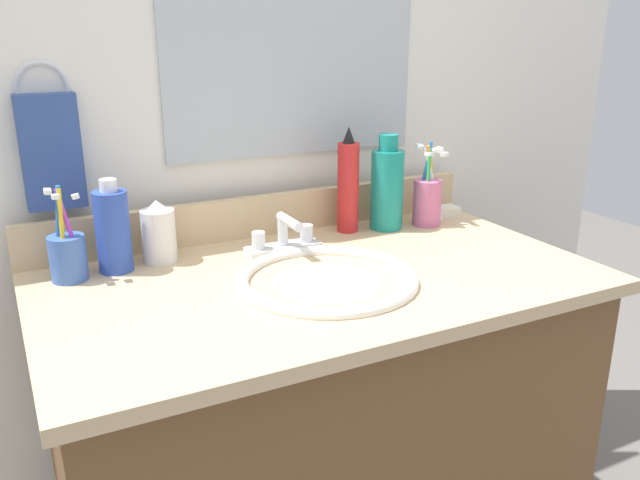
{
  "coord_description": "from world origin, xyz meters",
  "views": [
    {
      "loc": [
        -0.53,
        -1.03,
        1.2
      ],
      "look_at": [
        -0.0,
        0.0,
        0.81
      ],
      "focal_mm": 36.69,
      "sensor_mm": 36.0,
      "label": 1
    }
  ],
  "objects_px": {
    "bottle_shampoo_blue": "(113,230)",
    "soap_bar": "(445,211)",
    "faucet": "(284,238)",
    "cup_blue_plastic": "(68,255)",
    "bottle_spray_red": "(348,185)",
    "bottle_lotion_white": "(159,234)",
    "bottle_mouthwash_teal": "(387,187)",
    "hand_towel": "(51,152)",
    "cup_pink": "(428,199)"
  },
  "relations": [
    {
      "from": "faucet",
      "to": "bottle_spray_red",
      "type": "xyz_separation_m",
      "value": [
        0.19,
        0.06,
        0.08
      ]
    },
    {
      "from": "hand_towel",
      "to": "bottle_spray_red",
      "type": "bearing_deg",
      "value": -8.17
    },
    {
      "from": "soap_bar",
      "to": "bottle_shampoo_blue",
      "type": "bearing_deg",
      "value": -178.91
    },
    {
      "from": "hand_towel",
      "to": "bottle_shampoo_blue",
      "type": "xyz_separation_m",
      "value": [
        0.08,
        -0.11,
        -0.14
      ]
    },
    {
      "from": "faucet",
      "to": "bottle_lotion_white",
      "type": "height_order",
      "value": "bottle_lotion_white"
    },
    {
      "from": "cup_blue_plastic",
      "to": "soap_bar",
      "type": "bearing_deg",
      "value": 1.68
    },
    {
      "from": "hand_towel",
      "to": "cup_blue_plastic",
      "type": "relative_size",
      "value": 1.22
    },
    {
      "from": "soap_bar",
      "to": "bottle_spray_red",
      "type": "bearing_deg",
      "value": 179.17
    },
    {
      "from": "cup_pink",
      "to": "soap_bar",
      "type": "distance_m",
      "value": 0.1
    },
    {
      "from": "bottle_shampoo_blue",
      "to": "bottle_mouthwash_teal",
      "type": "distance_m",
      "value": 0.61
    },
    {
      "from": "bottle_mouthwash_teal",
      "to": "cup_pink",
      "type": "xyz_separation_m",
      "value": [
        0.1,
        -0.02,
        -0.04
      ]
    },
    {
      "from": "hand_towel",
      "to": "faucet",
      "type": "relative_size",
      "value": 1.38
    },
    {
      "from": "faucet",
      "to": "bottle_mouthwash_teal",
      "type": "xyz_separation_m",
      "value": [
        0.28,
        0.04,
        0.07
      ]
    },
    {
      "from": "bottle_spray_red",
      "to": "soap_bar",
      "type": "xyz_separation_m",
      "value": [
        0.28,
        -0.0,
        -0.1
      ]
    },
    {
      "from": "bottle_lotion_white",
      "to": "bottle_shampoo_blue",
      "type": "height_order",
      "value": "bottle_shampoo_blue"
    },
    {
      "from": "bottle_spray_red",
      "to": "cup_blue_plastic",
      "type": "xyz_separation_m",
      "value": [
        -0.61,
        -0.03,
        -0.06
      ]
    },
    {
      "from": "cup_blue_plastic",
      "to": "soap_bar",
      "type": "height_order",
      "value": "cup_blue_plastic"
    },
    {
      "from": "bottle_shampoo_blue",
      "to": "cup_pink",
      "type": "relative_size",
      "value": 0.91
    },
    {
      "from": "hand_towel",
      "to": "soap_bar",
      "type": "height_order",
      "value": "hand_towel"
    },
    {
      "from": "bottle_shampoo_blue",
      "to": "soap_bar",
      "type": "height_order",
      "value": "bottle_shampoo_blue"
    },
    {
      "from": "hand_towel",
      "to": "bottle_mouthwash_teal",
      "type": "xyz_separation_m",
      "value": [
        0.69,
        -0.11,
        -0.12
      ]
    },
    {
      "from": "soap_bar",
      "to": "faucet",
      "type": "bearing_deg",
      "value": -172.77
    },
    {
      "from": "bottle_mouthwash_teal",
      "to": "bottle_spray_red",
      "type": "bearing_deg",
      "value": 166.49
    },
    {
      "from": "soap_bar",
      "to": "cup_pink",
      "type": "bearing_deg",
      "value": -155.95
    },
    {
      "from": "cup_pink",
      "to": "bottle_mouthwash_teal",
      "type": "bearing_deg",
      "value": 169.16
    },
    {
      "from": "bottle_lotion_white",
      "to": "cup_blue_plastic",
      "type": "xyz_separation_m",
      "value": [
        -0.17,
        -0.02,
        -0.01
      ]
    },
    {
      "from": "cup_pink",
      "to": "soap_bar",
      "type": "height_order",
      "value": "cup_pink"
    },
    {
      "from": "bottle_shampoo_blue",
      "to": "soap_bar",
      "type": "xyz_separation_m",
      "value": [
        0.8,
        0.02,
        -0.07
      ]
    },
    {
      "from": "bottle_mouthwash_teal",
      "to": "cup_blue_plastic",
      "type": "bearing_deg",
      "value": -179.32
    },
    {
      "from": "bottle_lotion_white",
      "to": "cup_pink",
      "type": "height_order",
      "value": "cup_pink"
    },
    {
      "from": "bottle_spray_red",
      "to": "hand_towel",
      "type": "bearing_deg",
      "value": 171.83
    },
    {
      "from": "bottle_shampoo_blue",
      "to": "cup_blue_plastic",
      "type": "height_order",
      "value": "same"
    },
    {
      "from": "hand_towel",
      "to": "cup_pink",
      "type": "xyz_separation_m",
      "value": [
        0.8,
        -0.13,
        -0.16
      ]
    },
    {
      "from": "hand_towel",
      "to": "bottle_spray_red",
      "type": "height_order",
      "value": "hand_towel"
    },
    {
      "from": "faucet",
      "to": "cup_blue_plastic",
      "type": "height_order",
      "value": "cup_blue_plastic"
    },
    {
      "from": "bottle_lotion_white",
      "to": "bottle_spray_red",
      "type": "bearing_deg",
      "value": 0.76
    },
    {
      "from": "cup_pink",
      "to": "bottle_spray_red",
      "type": "bearing_deg",
      "value": 167.9
    },
    {
      "from": "faucet",
      "to": "cup_blue_plastic",
      "type": "relative_size",
      "value": 0.89
    },
    {
      "from": "hand_towel",
      "to": "cup_pink",
      "type": "height_order",
      "value": "hand_towel"
    },
    {
      "from": "faucet",
      "to": "bottle_shampoo_blue",
      "type": "bearing_deg",
      "value": 172.61
    },
    {
      "from": "faucet",
      "to": "bottle_mouthwash_teal",
      "type": "bearing_deg",
      "value": 8.39
    },
    {
      "from": "hand_towel",
      "to": "bottle_shampoo_blue",
      "type": "distance_m",
      "value": 0.19
    },
    {
      "from": "bottle_mouthwash_teal",
      "to": "cup_blue_plastic",
      "type": "height_order",
      "value": "bottle_mouthwash_teal"
    },
    {
      "from": "faucet",
      "to": "bottle_mouthwash_teal",
      "type": "height_order",
      "value": "bottle_mouthwash_teal"
    },
    {
      "from": "bottle_shampoo_blue",
      "to": "bottle_mouthwash_teal",
      "type": "bearing_deg",
      "value": -0.23
    },
    {
      "from": "bottle_mouthwash_teal",
      "to": "cup_blue_plastic",
      "type": "xyz_separation_m",
      "value": [
        -0.7,
        -0.01,
        -0.05
      ]
    },
    {
      "from": "bottle_shampoo_blue",
      "to": "cup_blue_plastic",
      "type": "bearing_deg",
      "value": -172.89
    },
    {
      "from": "bottle_shampoo_blue",
      "to": "bottle_spray_red",
      "type": "xyz_separation_m",
      "value": [
        0.52,
        0.02,
        0.03
      ]
    },
    {
      "from": "bottle_lotion_white",
      "to": "bottle_shampoo_blue",
      "type": "relative_size",
      "value": 0.7
    },
    {
      "from": "faucet",
      "to": "bottle_spray_red",
      "type": "height_order",
      "value": "bottle_spray_red"
    }
  ]
}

